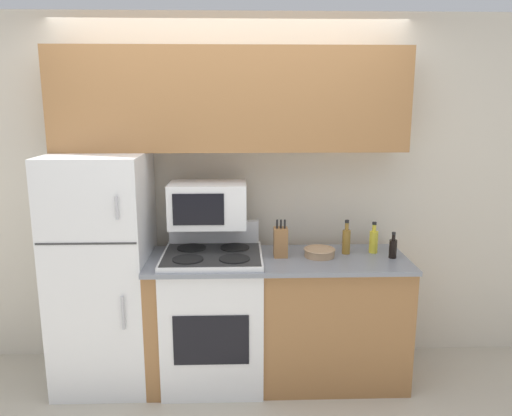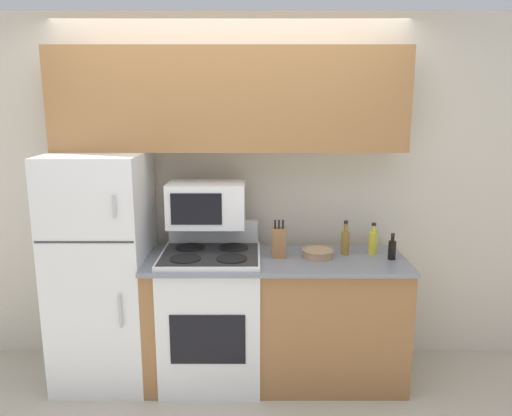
# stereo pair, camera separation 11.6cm
# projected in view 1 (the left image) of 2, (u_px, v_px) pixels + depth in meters

# --- Properties ---
(ground_plane) EXTENTS (12.00, 12.00, 0.00)m
(ground_plane) POSITION_uv_depth(u_px,v_px,m) (232.00, 401.00, 3.29)
(ground_plane) COLOR beige
(wall_back) EXTENTS (8.00, 0.05, 2.55)m
(wall_back) POSITION_uv_depth(u_px,v_px,m) (232.00, 192.00, 3.71)
(wall_back) COLOR beige
(wall_back) RESTS_ON ground_plane
(lower_cabinets) EXTENTS (1.76, 0.62, 0.90)m
(lower_cabinets) POSITION_uv_depth(u_px,v_px,m) (277.00, 318.00, 3.49)
(lower_cabinets) COLOR #9E6B3D
(lower_cabinets) RESTS_ON ground_plane
(refrigerator) EXTENTS (0.63, 0.69, 1.61)m
(refrigerator) POSITION_uv_depth(u_px,v_px,m) (104.00, 270.00, 3.42)
(refrigerator) COLOR white
(refrigerator) RESTS_ON ground_plane
(upper_cabinets) EXTENTS (2.39, 0.33, 0.69)m
(upper_cabinets) POSITION_uv_depth(u_px,v_px,m) (230.00, 100.00, 3.38)
(upper_cabinets) COLOR #9E6B3D
(upper_cabinets) RESTS_ON refrigerator
(stove) EXTENTS (0.67, 0.60, 1.09)m
(stove) POSITION_uv_depth(u_px,v_px,m) (213.00, 316.00, 3.46)
(stove) COLOR white
(stove) RESTS_ON ground_plane
(microwave) EXTENTS (0.52, 0.33, 0.30)m
(microwave) POSITION_uv_depth(u_px,v_px,m) (208.00, 204.00, 3.41)
(microwave) COLOR white
(microwave) RESTS_ON stove
(knife_block) EXTENTS (0.09, 0.10, 0.26)m
(knife_block) POSITION_uv_depth(u_px,v_px,m) (281.00, 242.00, 3.39)
(knife_block) COLOR #9E6B3D
(knife_block) RESTS_ON lower_cabinets
(bowl) EXTENTS (0.22, 0.22, 0.06)m
(bowl) POSITION_uv_depth(u_px,v_px,m) (319.00, 252.00, 3.40)
(bowl) COLOR tan
(bowl) RESTS_ON lower_cabinets
(bottle_cooking_spray) EXTENTS (0.06, 0.06, 0.22)m
(bottle_cooking_spray) POSITION_uv_depth(u_px,v_px,m) (374.00, 241.00, 3.48)
(bottle_cooking_spray) COLOR gold
(bottle_cooking_spray) RESTS_ON lower_cabinets
(bottle_soy_sauce) EXTENTS (0.05, 0.05, 0.18)m
(bottle_soy_sauce) POSITION_uv_depth(u_px,v_px,m) (393.00, 248.00, 3.37)
(bottle_soy_sauce) COLOR black
(bottle_soy_sauce) RESTS_ON lower_cabinets
(bottle_vinegar) EXTENTS (0.06, 0.06, 0.24)m
(bottle_vinegar) POSITION_uv_depth(u_px,v_px,m) (346.00, 241.00, 3.46)
(bottle_vinegar) COLOR olive
(bottle_vinegar) RESTS_ON lower_cabinets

